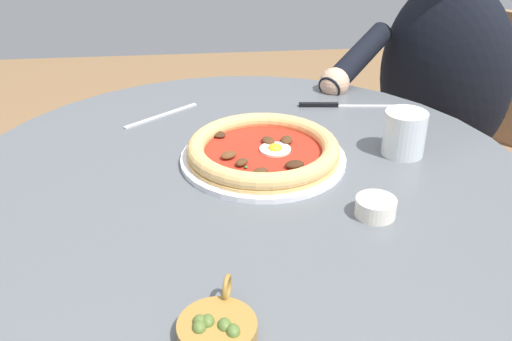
% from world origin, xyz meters
% --- Properties ---
extents(dining_table, '(1.01, 1.01, 0.72)m').
position_xyz_m(dining_table, '(0.00, 0.00, 0.57)').
color(dining_table, '#565B60').
rests_on(dining_table, ground).
extents(pizza_on_plate, '(0.30, 0.30, 0.04)m').
position_xyz_m(pizza_on_plate, '(-0.05, 0.04, 0.74)').
color(pizza_on_plate, white).
rests_on(pizza_on_plate, dining_table).
extents(water_glass, '(0.08, 0.08, 0.08)m').
position_xyz_m(water_glass, '(-0.05, 0.30, 0.75)').
color(water_glass, silver).
rests_on(water_glass, dining_table).
extents(steak_knife, '(0.03, 0.21, 0.01)m').
position_xyz_m(steak_knife, '(-0.29, 0.22, 0.72)').
color(steak_knife, silver).
rests_on(steak_knife, dining_table).
extents(ramekin_capers, '(0.06, 0.06, 0.03)m').
position_xyz_m(ramekin_capers, '(0.14, 0.19, 0.73)').
color(ramekin_capers, white).
rests_on(ramekin_capers, dining_table).
extents(olive_pan, '(0.12, 0.09, 0.04)m').
position_xyz_m(olive_pan, '(0.37, -0.06, 0.73)').
color(olive_pan, olive).
rests_on(olive_pan, dining_table).
extents(fork_utensil, '(0.12, 0.15, 0.00)m').
position_xyz_m(fork_utensil, '(-0.27, -0.15, 0.72)').
color(fork_utensil, '#BCBCC1').
rests_on(fork_utensil, dining_table).
extents(diner_person, '(0.44, 0.57, 1.11)m').
position_xyz_m(diner_person, '(-0.49, 0.56, 0.49)').
color(diner_person, '#282833').
rests_on(diner_person, ground).
extents(cafe_chair_diner, '(0.60, 0.60, 0.83)m').
position_xyz_m(cafe_chair_diner, '(-0.58, 0.67, 0.50)').
color(cafe_chair_diner, '#957050').
rests_on(cafe_chair_diner, ground).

